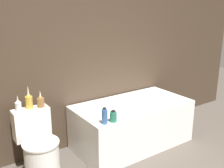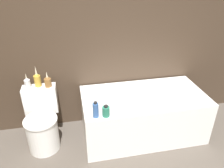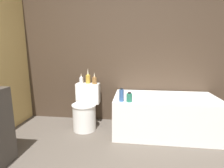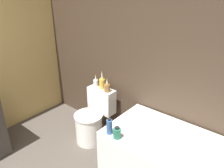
% 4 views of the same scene
% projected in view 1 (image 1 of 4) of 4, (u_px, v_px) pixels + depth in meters
% --- Properties ---
extents(wall_back_tiled, '(6.40, 0.06, 2.60)m').
position_uv_depth(wall_back_tiled, '(63.00, 48.00, 3.13)').
color(wall_back_tiled, '#423326').
rests_on(wall_back_tiled, ground_plane).
extents(bathtub, '(1.51, 0.78, 0.58)m').
position_uv_depth(bathtub, '(132.00, 124.00, 3.46)').
color(bathtub, white).
rests_on(bathtub, ground).
extents(toilet, '(0.39, 0.54, 0.70)m').
position_uv_depth(toilet, '(39.00, 149.00, 2.81)').
color(toilet, white).
rests_on(toilet, ground).
extents(vase_gold, '(0.07, 0.07, 0.18)m').
position_uv_depth(vase_gold, '(18.00, 105.00, 2.78)').
color(vase_gold, silver).
rests_on(vase_gold, toilet).
extents(vase_silver, '(0.08, 0.08, 0.26)m').
position_uv_depth(vase_silver, '(29.00, 101.00, 2.84)').
color(vase_silver, gold).
rests_on(vase_silver, toilet).
extents(vase_bronze, '(0.08, 0.08, 0.20)m').
position_uv_depth(vase_bronze, '(41.00, 101.00, 2.88)').
color(vase_bronze, olive).
rests_on(vase_bronze, toilet).
extents(shampoo_bottle_tall, '(0.06, 0.06, 0.18)m').
position_uv_depth(shampoo_bottle_tall, '(105.00, 116.00, 2.76)').
color(shampoo_bottle_tall, '#335999').
rests_on(shampoo_bottle_tall, bathtub).
extents(shampoo_bottle_short, '(0.08, 0.08, 0.13)m').
position_uv_depth(shampoo_bottle_short, '(113.00, 117.00, 2.82)').
color(shampoo_bottle_short, '#267259').
rests_on(shampoo_bottle_short, bathtub).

